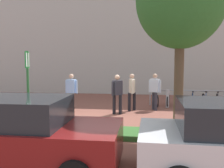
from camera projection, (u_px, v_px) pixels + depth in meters
The scene contains 13 objects.
ground_plane at pixel (101, 119), 10.00m from camera, with size 60.00×60.00×0.00m, color brown.
building_facade at pixel (122, 23), 17.75m from camera, with size 28.00×1.20×10.00m, color #B2ADA3.
planter_strip at pixel (111, 133), 7.75m from camera, with size 7.00×1.10×0.16m, color #336028.
tree_sidewalk at pixel (181, 0), 7.26m from camera, with size 2.61×2.61×5.52m.
parking_sign_post at pixel (28, 80), 7.98m from camera, with size 0.08×0.36×2.62m.
bike_at_sign at pixel (32, 120), 8.32m from camera, with size 1.67×0.42×0.86m.
bike_rack_cluster at pixel (186, 99), 12.88m from camera, with size 3.76×1.64×0.83m.
bollard_steel at pixel (167, 99), 12.43m from camera, with size 0.16×0.16×0.90m, color #ADADB2.
person_shirt_white at pixel (132, 90), 11.58m from camera, with size 0.36×0.60×1.72m.
person_casual_tan at pixel (155, 89), 11.76m from camera, with size 0.57×0.38×1.72m.
person_suited_dark at pixel (117, 92), 10.79m from camera, with size 0.45×0.47×1.72m.
person_shirt_blue at pixel (71, 90), 11.47m from camera, with size 0.60×0.39×1.72m.
car_maroon_wagon at pixel (16, 134), 5.27m from camera, with size 4.33×2.08×1.54m.
Camera 1 is at (1.81, -9.67, 2.28)m, focal length 40.15 mm.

